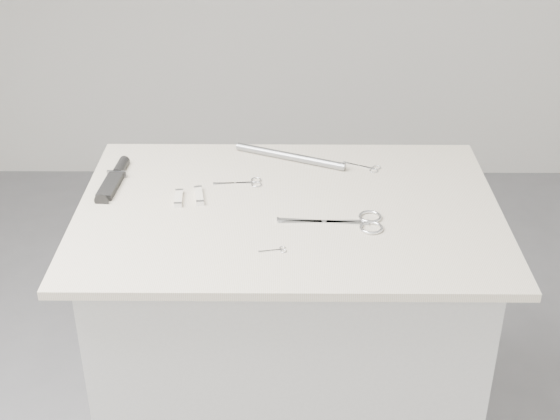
{
  "coord_description": "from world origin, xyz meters",
  "views": [
    {
      "loc": [
        -0.01,
        -1.61,
        1.82
      ],
      "look_at": [
        -0.02,
        -0.02,
        0.92
      ],
      "focal_mm": 50.0,
      "sensor_mm": 36.0,
      "label": 1
    }
  ],
  "objects_px": {
    "plinth": "(288,360)",
    "large_shears": "(354,222)",
    "embroidery_scissors_b": "(367,167)",
    "tiny_scissors": "(277,250)",
    "pocket_knife_a": "(199,196)",
    "pocket_knife_b": "(179,198)",
    "embroidery_scissors_a": "(247,183)",
    "metal_rail": "(290,156)",
    "sheathed_knife": "(115,177)"
  },
  "relations": [
    {
      "from": "tiny_scissors",
      "to": "metal_rail",
      "type": "relative_size",
      "value": 0.2
    },
    {
      "from": "pocket_knife_a",
      "to": "tiny_scissors",
      "type": "bearing_deg",
      "value": -150.83
    },
    {
      "from": "embroidery_scissors_a",
      "to": "sheathed_knife",
      "type": "height_order",
      "value": "sheathed_knife"
    },
    {
      "from": "embroidery_scissors_b",
      "to": "pocket_knife_b",
      "type": "height_order",
      "value": "pocket_knife_b"
    },
    {
      "from": "pocket_knife_b",
      "to": "tiny_scissors",
      "type": "bearing_deg",
      "value": -136.98
    },
    {
      "from": "embroidery_scissors_b",
      "to": "sheathed_knife",
      "type": "relative_size",
      "value": 0.47
    },
    {
      "from": "plinth",
      "to": "pocket_knife_a",
      "type": "distance_m",
      "value": 0.52
    },
    {
      "from": "tiny_scissors",
      "to": "metal_rail",
      "type": "distance_m",
      "value": 0.45
    },
    {
      "from": "embroidery_scissors_a",
      "to": "embroidery_scissors_b",
      "type": "xyz_separation_m",
      "value": [
        0.31,
        0.09,
        -0.0
      ]
    },
    {
      "from": "large_shears",
      "to": "pocket_knife_b",
      "type": "xyz_separation_m",
      "value": [
        -0.41,
        0.11,
        0.0
      ]
    },
    {
      "from": "pocket_knife_b",
      "to": "embroidery_scissors_b",
      "type": "bearing_deg",
      "value": -73.16
    },
    {
      "from": "plinth",
      "to": "large_shears",
      "type": "relative_size",
      "value": 3.78
    },
    {
      "from": "sheathed_knife",
      "to": "pocket_knife_a",
      "type": "bearing_deg",
      "value": -108.49
    },
    {
      "from": "pocket_knife_b",
      "to": "metal_rail",
      "type": "bearing_deg",
      "value": -54.06
    },
    {
      "from": "metal_rail",
      "to": "pocket_knife_a",
      "type": "bearing_deg",
      "value": -136.47
    },
    {
      "from": "embroidery_scissors_b",
      "to": "pocket_knife_a",
      "type": "height_order",
      "value": "pocket_knife_a"
    },
    {
      "from": "sheathed_knife",
      "to": "metal_rail",
      "type": "bearing_deg",
      "value": -70.97
    },
    {
      "from": "plinth",
      "to": "embroidery_scissors_a",
      "type": "bearing_deg",
      "value": 131.15
    },
    {
      "from": "large_shears",
      "to": "embroidery_scissors_a",
      "type": "xyz_separation_m",
      "value": [
        -0.25,
        0.19,
        -0.0
      ]
    },
    {
      "from": "tiny_scissors",
      "to": "pocket_knife_b",
      "type": "height_order",
      "value": "pocket_knife_b"
    },
    {
      "from": "tiny_scissors",
      "to": "pocket_knife_a",
      "type": "height_order",
      "value": "pocket_knife_a"
    },
    {
      "from": "metal_rail",
      "to": "tiny_scissors",
      "type": "bearing_deg",
      "value": -93.94
    },
    {
      "from": "plinth",
      "to": "metal_rail",
      "type": "xyz_separation_m",
      "value": [
        0.0,
        0.25,
        0.48
      ]
    },
    {
      "from": "embroidery_scissors_a",
      "to": "embroidery_scissors_b",
      "type": "relative_size",
      "value": 1.24
    },
    {
      "from": "large_shears",
      "to": "pocket_knife_b",
      "type": "distance_m",
      "value": 0.43
    },
    {
      "from": "sheathed_knife",
      "to": "tiny_scissors",
      "type": "bearing_deg",
      "value": -124.63
    },
    {
      "from": "tiny_scissors",
      "to": "pocket_knife_a",
      "type": "xyz_separation_m",
      "value": [
        -0.19,
        0.24,
        0.0
      ]
    },
    {
      "from": "large_shears",
      "to": "pocket_knife_b",
      "type": "bearing_deg",
      "value": 167.69
    },
    {
      "from": "embroidery_scissors_b",
      "to": "sheathed_knife",
      "type": "height_order",
      "value": "sheathed_knife"
    },
    {
      "from": "pocket_knife_b",
      "to": "embroidery_scissors_a",
      "type": "bearing_deg",
      "value": -64.78
    },
    {
      "from": "large_shears",
      "to": "pocket_knife_a",
      "type": "xyz_separation_m",
      "value": [
        -0.37,
        0.12,
        0.0
      ]
    },
    {
      "from": "pocket_knife_a",
      "to": "pocket_knife_b",
      "type": "bearing_deg",
      "value": 95.83
    },
    {
      "from": "embroidery_scissors_b",
      "to": "tiny_scissors",
      "type": "distance_m",
      "value": 0.46
    },
    {
      "from": "embroidery_scissors_a",
      "to": "plinth",
      "type": "bearing_deg",
      "value": -53.36
    },
    {
      "from": "tiny_scissors",
      "to": "pocket_knife_a",
      "type": "bearing_deg",
      "value": 117.84
    },
    {
      "from": "embroidery_scissors_b",
      "to": "metal_rail",
      "type": "relative_size",
      "value": 0.32
    },
    {
      "from": "embroidery_scissors_a",
      "to": "pocket_knife_a",
      "type": "bearing_deg",
      "value": -150.62
    },
    {
      "from": "large_shears",
      "to": "pocket_knife_a",
      "type": "relative_size",
      "value": 2.76
    },
    {
      "from": "metal_rail",
      "to": "pocket_knife_b",
      "type": "bearing_deg",
      "value": -140.31
    },
    {
      "from": "large_shears",
      "to": "pocket_knife_b",
      "type": "relative_size",
      "value": 3.11
    },
    {
      "from": "tiny_scissors",
      "to": "pocket_knife_a",
      "type": "distance_m",
      "value": 0.3
    },
    {
      "from": "embroidery_scissors_b",
      "to": "tiny_scissors",
      "type": "height_order",
      "value": "same"
    },
    {
      "from": "plinth",
      "to": "pocket_knife_b",
      "type": "xyz_separation_m",
      "value": [
        -0.26,
        0.03,
        0.47
      ]
    },
    {
      "from": "tiny_scissors",
      "to": "plinth",
      "type": "bearing_deg",
      "value": 71.31
    },
    {
      "from": "embroidery_scissors_b",
      "to": "plinth",
      "type": "bearing_deg",
      "value": -108.3
    },
    {
      "from": "embroidery_scissors_b",
      "to": "pocket_knife_a",
      "type": "relative_size",
      "value": 1.14
    },
    {
      "from": "pocket_knife_a",
      "to": "metal_rail",
      "type": "height_order",
      "value": "metal_rail"
    },
    {
      "from": "sheathed_knife",
      "to": "pocket_knife_b",
      "type": "distance_m",
      "value": 0.2
    },
    {
      "from": "metal_rail",
      "to": "sheathed_knife",
      "type": "bearing_deg",
      "value": -164.96
    },
    {
      "from": "tiny_scissors",
      "to": "pocket_knife_a",
      "type": "relative_size",
      "value": 0.71
    }
  ]
}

